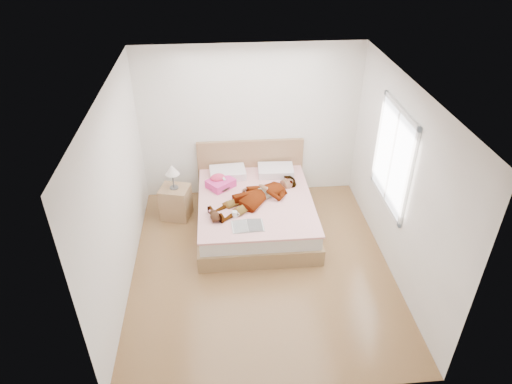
% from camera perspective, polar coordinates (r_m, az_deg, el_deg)
% --- Properties ---
extents(ground, '(4.00, 4.00, 0.00)m').
position_cam_1_polar(ground, '(6.57, 0.65, -9.18)').
color(ground, '#4F2E18').
rests_on(ground, ground).
extents(woman, '(1.65, 1.39, 0.22)m').
position_cam_1_polar(woman, '(6.93, 0.16, -0.17)').
color(woman, white).
rests_on(woman, bed).
extents(hair, '(0.43, 0.51, 0.07)m').
position_cam_1_polar(hair, '(7.33, -4.60, 1.05)').
color(hair, black).
rests_on(hair, bed).
extents(phone, '(0.08, 0.09, 0.05)m').
position_cam_1_polar(phone, '(7.22, -4.08, 1.71)').
color(phone, silver).
rests_on(phone, bed).
extents(room_shell, '(4.00, 4.00, 4.00)m').
position_cam_1_polar(room_shell, '(6.33, 16.71, 4.14)').
color(room_shell, white).
rests_on(room_shell, ground).
extents(bed, '(1.80, 2.08, 1.00)m').
position_cam_1_polar(bed, '(7.21, -0.13, -2.04)').
color(bed, olive).
rests_on(bed, ground).
extents(towel, '(0.51, 0.50, 0.21)m').
position_cam_1_polar(towel, '(7.28, -4.52, 1.25)').
color(towel, '#FF45A2').
rests_on(towel, bed).
extents(magazine, '(0.46, 0.32, 0.03)m').
position_cam_1_polar(magazine, '(6.43, -1.05, -4.26)').
color(magazine, silver).
rests_on(magazine, bed).
extents(coffee_mug, '(0.12, 0.10, 0.09)m').
position_cam_1_polar(coffee_mug, '(6.60, -2.66, -2.77)').
color(coffee_mug, white).
rests_on(coffee_mug, bed).
extents(plush_toy, '(0.21, 0.26, 0.13)m').
position_cam_1_polar(plush_toy, '(6.54, -5.13, -3.00)').
color(plush_toy, black).
rests_on(plush_toy, bed).
extents(nightstand, '(0.53, 0.49, 0.96)m').
position_cam_1_polar(nightstand, '(7.44, -10.03, -0.98)').
color(nightstand, brown).
rests_on(nightstand, ground).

